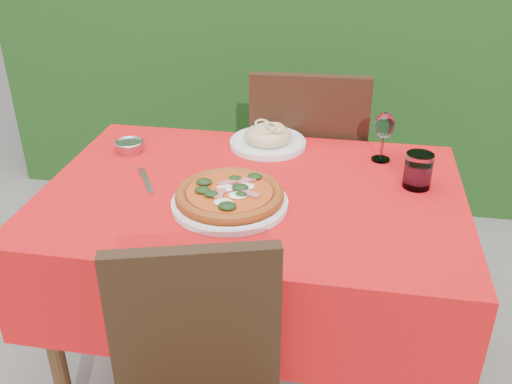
% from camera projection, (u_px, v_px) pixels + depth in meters
% --- Properties ---
extents(ground, '(60.00, 60.00, 0.00)m').
position_uv_depth(ground, '(253.00, 370.00, 2.07)').
color(ground, '#67615D').
rests_on(ground, ground).
extents(hedge, '(3.20, 0.55, 1.78)m').
position_uv_depth(hedge, '(305.00, 24.00, 2.98)').
color(hedge, black).
rests_on(hedge, ground).
extents(dining_table, '(1.26, 0.86, 0.75)m').
position_uv_depth(dining_table, '(252.00, 232.00, 1.79)').
color(dining_table, '#4A2D17').
rests_on(dining_table, ground).
extents(chair_far, '(0.46, 0.46, 0.97)m').
position_uv_depth(chair_far, '(307.00, 167.00, 2.29)').
color(chair_far, black).
rests_on(chair_far, ground).
extents(pizza_plate, '(0.38, 0.38, 0.06)m').
position_uv_depth(pizza_plate, '(230.00, 197.00, 1.62)').
color(pizza_plate, white).
rests_on(pizza_plate, dining_table).
extents(pasta_plate, '(0.27, 0.27, 0.08)m').
position_uv_depth(pasta_plate, '(268.00, 139.00, 1.99)').
color(pasta_plate, white).
rests_on(pasta_plate, dining_table).
extents(water_glass, '(0.08, 0.08, 0.11)m').
position_uv_depth(water_glass, '(418.00, 172.00, 1.71)').
color(water_glass, silver).
rests_on(water_glass, dining_table).
extents(wine_glass, '(0.07, 0.07, 0.17)m').
position_uv_depth(wine_glass, '(384.00, 127.00, 1.85)').
color(wine_glass, silver).
rests_on(wine_glass, dining_table).
extents(fork, '(0.12, 0.19, 0.01)m').
position_uv_depth(fork, '(147.00, 183.00, 1.75)').
color(fork, '#B4B4BB').
rests_on(fork, dining_table).
extents(steel_ramekin, '(0.09, 0.09, 0.03)m').
position_uv_depth(steel_ramekin, '(130.00, 147.00, 1.96)').
color(steel_ramekin, '#B0B0B7').
rests_on(steel_ramekin, dining_table).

